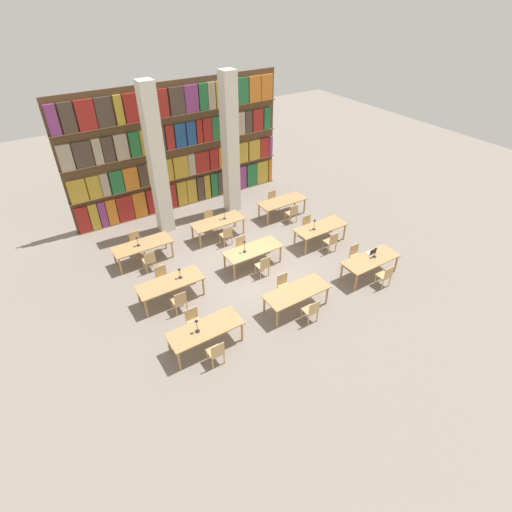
{
  "coord_description": "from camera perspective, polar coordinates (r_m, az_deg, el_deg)",
  "views": [
    {
      "loc": [
        -6.3,
        -10.07,
        9.02
      ],
      "look_at": [
        0.0,
        -0.26,
        0.68
      ],
      "focal_mm": 28.0,
      "sensor_mm": 36.0,
      "label": 1
    }
  ],
  "objects": [
    {
      "name": "chair_3",
      "position": [
        13.39,
        4.03,
        -4.19
      ],
      "size": [
        0.42,
        0.4,
        0.87
      ],
      "rotation": [
        0.0,
        0.0,
        3.14
      ],
      "color": "tan",
      "rests_on": "ground_plane"
    },
    {
      "name": "ground_plane",
      "position": [
        14.92,
        -0.54,
        -1.62
      ],
      "size": [
        40.0,
        40.0,
        0.0
      ],
      "primitive_type": "plane",
      "color": "gray"
    },
    {
      "name": "chair_2",
      "position": [
        12.57,
        7.91,
        -7.7
      ],
      "size": [
        0.42,
        0.4,
        0.87
      ],
      "color": "tan",
      "rests_on": "ground_plane"
    },
    {
      "name": "desk_lamp_4",
      "position": [
        15.71,
        8.35,
        4.73
      ],
      "size": [
        0.14,
        0.14,
        0.46
      ],
      "color": "#232328",
      "rests_on": "reading_table_5"
    },
    {
      "name": "chair_5",
      "position": [
        15.19,
        14.04,
        0.11
      ],
      "size": [
        0.42,
        0.4,
        0.87
      ],
      "rotation": [
        0.0,
        0.0,
        3.14
      ],
      "color": "tan",
      "rests_on": "ground_plane"
    },
    {
      "name": "desk_lamp_1",
      "position": [
        14.62,
        16.71,
        0.75
      ],
      "size": [
        0.14,
        0.14,
        0.42
      ],
      "color": "#232328",
      "rests_on": "reading_table_2"
    },
    {
      "name": "desk_lamp_3",
      "position": [
        14.24,
        -1.65,
        1.68
      ],
      "size": [
        0.14,
        0.14,
        0.49
      ],
      "color": "#232328",
      "rests_on": "reading_table_4"
    },
    {
      "name": "desk_lamp_2",
      "position": [
        13.29,
        -10.89,
        -2.16
      ],
      "size": [
        0.14,
        0.14,
        0.4
      ],
      "color": "#232328",
      "rests_on": "reading_table_3"
    },
    {
      "name": "reading_table_4",
      "position": [
        14.61,
        -0.45,
        0.73
      ],
      "size": [
        2.17,
        0.87,
        0.75
      ],
      "color": "tan",
      "rests_on": "ground_plane"
    },
    {
      "name": "chair_16",
      "position": [
        17.49,
        5.18,
        6.16
      ],
      "size": [
        0.42,
        0.4,
        0.87
      ],
      "color": "tan",
      "rests_on": "ground_plane"
    },
    {
      "name": "chair_10",
      "position": [
        15.78,
        10.7,
        2.08
      ],
      "size": [
        0.42,
        0.4,
        0.87
      ],
      "color": "tan",
      "rests_on": "ground_plane"
    },
    {
      "name": "reading_table_1",
      "position": [
        12.82,
        5.83,
        -5.27
      ],
      "size": [
        2.17,
        0.87,
        0.75
      ],
      "color": "tan",
      "rests_on": "ground_plane"
    },
    {
      "name": "laptop",
      "position": [
        14.92,
        16.15,
        0.51
      ],
      "size": [
        0.32,
        0.22,
        0.21
      ],
      "rotation": [
        0.0,
        0.0,
        3.14
      ],
      "color": "silver",
      "rests_on": "reading_table_2"
    },
    {
      "name": "reading_table_7",
      "position": [
        16.38,
        -5.48,
        4.77
      ],
      "size": [
        2.17,
        0.87,
        0.75
      ],
      "color": "tan",
      "rests_on": "ground_plane"
    },
    {
      "name": "chair_13",
      "position": [
        16.15,
        -16.75,
        1.94
      ],
      "size": [
        0.42,
        0.4,
        0.87
      ],
      "rotation": [
        0.0,
        0.0,
        3.14
      ],
      "color": "tan",
      "rests_on": "ground_plane"
    },
    {
      "name": "bookshelf_bank",
      "position": [
        18.34,
        -10.89,
        14.58
      ],
      "size": [
        9.89,
        0.35,
        5.5
      ],
      "color": "brown",
      "rests_on": "ground_plane"
    },
    {
      "name": "reading_table_6",
      "position": [
        15.46,
        -15.92,
        1.37
      ],
      "size": [
        2.17,
        0.87,
        0.75
      ],
      "color": "tan",
      "rests_on": "ground_plane"
    },
    {
      "name": "chair_17",
      "position": [
        18.5,
        2.48,
        8.02
      ],
      "size": [
        0.42,
        0.4,
        0.87
      ],
      "rotation": [
        0.0,
        0.0,
        3.14
      ],
      "color": "tan",
      "rests_on": "ground_plane"
    },
    {
      "name": "reading_table_0",
      "position": [
        11.67,
        -7.25,
        -10.47
      ],
      "size": [
        2.17,
        0.87,
        0.75
      ],
      "color": "tan",
      "rests_on": "ground_plane"
    },
    {
      "name": "reading_table_3",
      "position": [
        13.4,
        -12.14,
        -3.9
      ],
      "size": [
        2.17,
        0.87,
        0.75
      ],
      "color": "tan",
      "rests_on": "ground_plane"
    },
    {
      "name": "chair_7",
      "position": [
        14.06,
        -13.23,
        -2.97
      ],
      "size": [
        0.42,
        0.4,
        0.87
      ],
      "rotation": [
        0.0,
        0.0,
        3.14
      ],
      "color": "tan",
      "rests_on": "ground_plane"
    },
    {
      "name": "pillar_center",
      "position": [
        17.49,
        -3.72,
        15.38
      ],
      "size": [
        0.58,
        0.58,
        6.0
      ],
      "color": "silver",
      "rests_on": "ground_plane"
    },
    {
      "name": "chair_14",
      "position": [
        15.94,
        -4.23,
        3.04
      ],
      "size": [
        0.42,
        0.4,
        0.87
      ],
      "color": "tan",
      "rests_on": "ground_plane"
    },
    {
      "name": "chair_15",
      "position": [
        17.04,
        -6.6,
        5.21
      ],
      "size": [
        0.42,
        0.4,
        0.87
      ],
      "rotation": [
        0.0,
        0.0,
        3.14
      ],
      "color": "tan",
      "rests_on": "ground_plane"
    },
    {
      "name": "pillar_left",
      "position": [
        16.27,
        -14.0,
        12.83
      ],
      "size": [
        0.58,
        0.58,
        6.0
      ],
      "color": "silver",
      "rests_on": "ground_plane"
    },
    {
      "name": "chair_4",
      "position": [
        14.47,
        17.97,
        -2.67
      ],
      "size": [
        0.42,
        0.4,
        0.87
      ],
      "color": "tan",
      "rests_on": "ground_plane"
    },
    {
      "name": "chair_9",
      "position": [
        15.22,
        -1.97,
        1.38
      ],
      "size": [
        0.42,
        0.4,
        0.87
      ],
      "rotation": [
        0.0,
        0.0,
        3.14
      ],
      "color": "tan",
      "rests_on": "ground_plane"
    },
    {
      "name": "desk_lamp_0",
      "position": [
        11.33,
        -8.49,
        -9.51
      ],
      "size": [
        0.14,
        0.14,
        0.47
      ],
      "color": "#232328",
      "rests_on": "reading_table_0"
    },
    {
      "name": "chair_11",
      "position": [
        16.66,
        7.44,
        4.39
      ],
      "size": [
        0.42,
        0.4,
        0.87
      ],
      "rotation": [
        0.0,
        0.0,
        3.14
      ],
      "color": "tan",
      "rests_on": "ground_plane"
    },
    {
      "name": "chair_1",
      "position": [
        12.27,
        -8.9,
        -9.13
      ],
      "size": [
        0.42,
        0.4,
        0.87
      ],
      "rotation": [
        0.0,
        0.0,
        3.14
      ],
      "color": "tan",
      "rests_on": "ground_plane"
    },
    {
      "name": "reading_table_8",
      "position": [
        17.88,
        3.76,
        7.67
      ],
      "size": [
        2.17,
        0.87,
        0.75
      ],
      "color": "tan",
      "rests_on": "ground_plane"
    },
    {
      "name": "chair_6",
      "position": [
        13.0,
        -10.87,
        -6.33
      ],
      "size": [
        0.42,
        0.4,
        0.87
      ],
      "color": "tan",
      "rests_on": "ground_plane"
    },
    {
      "name": "desk_lamp_5",
      "position": [
        15.24,
        -16.62,
        2.23
      ],
      "size": [
        0.14,
        0.14,
        0.39
      ],
      "color": "#232328",
      "rests_on": "reading_table_6"
    },
    {
      "name": "reading_table_2",
      "position": [
        14.7,
        16.07,
        -0.62
      ],
      "size": [
        2.17,
        0.87,
        0.75
      ],
      "color": "tan",
      "rests_on": "ground_plane"
    },
    {
      "name": "chair_12",
      "position": [
        14.98,
        -14.99,
        -0.6
      ],
      "size": [
        0.42,
        0.4,
        0.87
      ],
      "color": "tan",
      "rests_on": "ground_plane"
    },
    {
      "name": "reading_table_5",
      "position": [
        16.13,
        9.21,
        3.92
      ],
      "size": [
        2.17,
        0.87,
        0.75
      ],
      "color": "tan",
      "rests_on": "ground_plane"
    },
    {
      "name": "chair_0",
      "position": [
        11.36,
        -5.71,
        -13.5
      ],
      "size": [
        0.42,
        0.4,
        0.87
      ],
      "color": "tan",
      "rests_on": "ground_plane"
    },
    {
      "name": "chair_8",
      "position": [
        14.23,
        1.02,
        -1.36
      ],
      "size": [
        0.42,
        0.4,
        0.87
      ],
      "color": "tan",
      "rests_on": "ground_plane"
    },
    {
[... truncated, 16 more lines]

